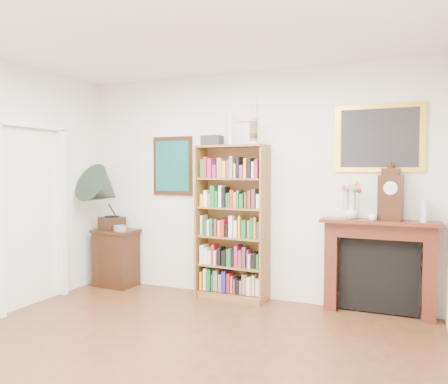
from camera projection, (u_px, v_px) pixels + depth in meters
name	position (u px, v px, depth m)	size (l,w,h in m)	color
room	(130.00, 198.00, 3.15)	(4.51, 5.01, 2.81)	#4F2918
door_casing	(33.00, 199.00, 5.12)	(0.08, 1.02, 2.17)	white
teal_poster	(173.00, 166.00, 5.83)	(0.58, 0.04, 0.78)	black
small_picture	(247.00, 109.00, 5.39)	(0.26, 0.04, 0.30)	white
gilt_painting	(379.00, 138.00, 4.81)	(0.95, 0.04, 0.75)	gold
bookshelf	(232.00, 214.00, 5.36)	(0.89, 0.37, 2.19)	brown
side_cabinet	(116.00, 258.00, 6.00)	(0.57, 0.42, 0.78)	black
fireplace	(379.00, 259.00, 4.80)	(1.25, 0.30, 1.05)	#4A1E11
gramophone	(104.00, 193.00, 5.88)	(0.68, 0.78, 0.90)	black
cd_stack	(120.00, 228.00, 5.82)	(0.12, 0.12, 0.08)	#A1A1AC
mantel_clock	(390.00, 195.00, 4.70)	(0.27, 0.18, 0.56)	black
flower_vase	(351.00, 212.00, 4.87)	(0.15, 0.15, 0.15)	white
teacup	(373.00, 217.00, 4.70)	(0.09, 0.09, 0.07)	white
bottle_left	(424.00, 211.00, 4.57)	(0.07, 0.07, 0.24)	silver
bottle_right	(424.00, 213.00, 4.55)	(0.06, 0.06, 0.20)	silver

